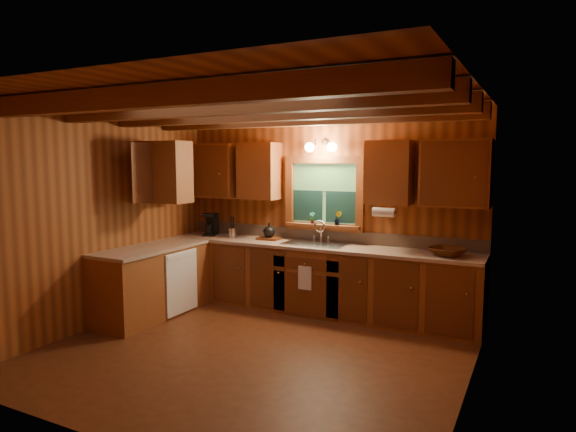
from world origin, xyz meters
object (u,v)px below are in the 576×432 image
Objects in this scene: sink at (316,247)px; wicker_basket at (447,252)px; coffee_maker at (211,224)px; cutting_board at (269,238)px.

sink is 2.04× the size of wicker_basket.
cutting_board is at bearing -22.92° from coffee_maker.
wicker_basket is at bearing -7.22° from cutting_board.
wicker_basket is at bearing -2.07° from sink.
cutting_board is at bearing 175.09° from sink.
sink is 0.74m from cutting_board.
coffee_maker reaches higher than sink.
coffee_maker is 0.80× the size of wicker_basket.
coffee_maker is at bearing 177.55° from cutting_board.
wicker_basket is (2.41, -0.12, 0.04)m from cutting_board.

